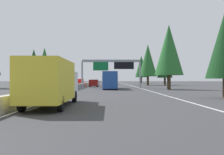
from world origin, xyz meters
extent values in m
plane|color=#38383A|center=(60.00, 0.00, 0.00)|extent=(320.00, 320.00, 0.00)
cube|color=#9E9B93|center=(80.00, 0.30, 0.45)|extent=(180.00, 0.56, 0.90)
cube|color=silver|center=(70.00, -11.52, 0.01)|extent=(160.00, 0.16, 0.01)
cube|color=silver|center=(70.00, -0.25, 0.01)|extent=(160.00, 0.16, 0.01)
cylinder|color=gray|center=(50.46, 0.30, 2.71)|extent=(0.36, 0.36, 5.43)
cylinder|color=gray|center=(50.46, -12.02, 2.71)|extent=(0.36, 0.36, 5.43)
cube|color=gray|center=(50.46, -5.86, 5.68)|extent=(0.50, 12.32, 0.50)
cube|color=#0C602D|center=(50.31, -3.64, 4.58)|extent=(0.12, 3.20, 1.90)
cube|color=black|center=(50.31, -8.57, 4.68)|extent=(0.16, 4.20, 1.50)
cube|color=gold|center=(11.80, -1.58, 1.70)|extent=(6.12, 2.40, 2.50)
cube|color=white|center=(16.05, -1.58, 1.40)|extent=(2.38, 2.30, 1.90)
cylinder|color=black|center=(15.88, -0.52, 0.45)|extent=(0.90, 0.28, 0.90)
cylinder|color=black|center=(15.88, -2.64, 0.45)|extent=(0.90, 0.28, 0.90)
cylinder|color=black|center=(10.10, -0.52, 0.45)|extent=(0.90, 0.28, 0.90)
cylinder|color=black|center=(10.10, -2.64, 0.45)|extent=(0.90, 0.28, 0.90)
cube|color=#1E4793|center=(43.48, -5.54, 1.65)|extent=(11.50, 2.50, 2.90)
cube|color=#2D3847|center=(43.48, -5.54, 2.01)|extent=(11.04, 2.55, 0.84)
cylinder|color=black|center=(47.51, -4.44, 0.50)|extent=(1.00, 0.30, 1.00)
cylinder|color=black|center=(47.51, -6.64, 0.50)|extent=(1.00, 0.30, 1.00)
cylinder|color=black|center=(39.46, -4.44, 0.50)|extent=(1.00, 0.30, 1.00)
cylinder|color=black|center=(39.46, -6.64, 0.50)|extent=(1.00, 0.30, 1.00)
cube|color=white|center=(69.96, -1.73, 0.53)|extent=(4.40, 1.80, 0.76)
cube|color=#2D3847|center=(69.74, -1.73, 1.19)|extent=(2.46, 1.51, 0.56)
cylinder|color=black|center=(71.37, -0.94, 0.32)|extent=(0.64, 0.22, 0.64)
cylinder|color=black|center=(71.37, -2.52, 0.32)|extent=(0.64, 0.22, 0.64)
cylinder|color=black|center=(68.55, -0.94, 0.32)|extent=(0.64, 0.22, 0.64)
cylinder|color=black|center=(68.55, -2.52, 0.32)|extent=(0.64, 0.22, 0.64)
cube|color=#1E4793|center=(116.41, -5.62, 0.53)|extent=(4.40, 1.80, 0.76)
cube|color=#2D3847|center=(116.19, -5.62, 1.19)|extent=(2.46, 1.51, 0.56)
cylinder|color=black|center=(117.81, -4.83, 0.32)|extent=(0.64, 0.22, 0.64)
cylinder|color=black|center=(117.81, -6.41, 0.32)|extent=(0.64, 0.22, 0.64)
cylinder|color=black|center=(115.00, -4.83, 0.32)|extent=(0.64, 0.22, 0.64)
cylinder|color=black|center=(115.00, -6.41, 0.32)|extent=(0.64, 0.22, 0.64)
cube|color=maroon|center=(55.85, -1.86, 0.97)|extent=(5.00, 1.95, 1.44)
cube|color=#2D3847|center=(53.55, -1.86, 1.22)|extent=(0.08, 1.48, 0.56)
cylinder|color=black|center=(57.55, -1.00, 0.35)|extent=(0.70, 0.24, 0.70)
cylinder|color=black|center=(57.55, -2.71, 0.35)|extent=(0.70, 0.24, 0.70)
cylinder|color=black|center=(54.15, -1.00, 0.35)|extent=(0.70, 0.24, 0.70)
cylinder|color=black|center=(54.15, -2.71, 0.35)|extent=(0.70, 0.24, 0.70)
cube|color=slate|center=(65.46, -5.25, 0.53)|extent=(4.40, 1.80, 0.76)
cube|color=#2D3847|center=(65.24, -5.25, 1.19)|extent=(2.46, 1.51, 0.56)
cylinder|color=black|center=(66.87, -4.46, 0.32)|extent=(0.64, 0.22, 0.64)
cylinder|color=black|center=(66.87, -6.04, 0.32)|extent=(0.64, 0.22, 0.64)
cylinder|color=black|center=(64.05, -4.46, 0.32)|extent=(0.64, 0.22, 0.64)
cylinder|color=black|center=(64.05, -6.04, 0.32)|extent=(0.64, 0.22, 0.64)
cube|color=maroon|center=(125.04, -5.16, 0.61)|extent=(5.60, 2.00, 0.70)
cube|color=maroon|center=(126.05, -5.16, 1.41)|extent=(2.24, 1.84, 0.90)
cube|color=#2D3847|center=(126.05, -5.16, 1.50)|extent=(2.02, 1.92, 0.41)
cylinder|color=black|center=(126.89, -4.30, 0.40)|extent=(0.80, 0.28, 0.80)
cylinder|color=black|center=(126.89, -6.02, 0.40)|extent=(0.80, 0.28, 0.80)
cylinder|color=black|center=(123.19, -4.30, 0.40)|extent=(0.80, 0.28, 0.80)
cylinder|color=black|center=(123.19, -6.02, 0.40)|extent=(0.80, 0.28, 0.80)
cube|color=white|center=(84.44, -5.61, 1.70)|extent=(6.12, 2.40, 2.50)
cube|color=white|center=(88.69, -5.61, 1.40)|extent=(2.38, 2.30, 1.90)
cylinder|color=black|center=(88.52, -4.55, 0.45)|extent=(0.90, 0.28, 0.90)
cylinder|color=black|center=(88.52, -6.67, 0.45)|extent=(0.90, 0.28, 0.90)
cylinder|color=black|center=(82.74, -4.55, 0.45)|extent=(0.90, 0.28, 0.90)
cylinder|color=black|center=(82.74, -6.67, 0.45)|extent=(0.90, 0.28, 0.90)
cube|color=red|center=(67.30, 2.73, 0.61)|extent=(5.60, 2.00, 0.70)
cube|color=red|center=(68.31, 2.73, 1.41)|extent=(2.24, 1.84, 0.90)
cube|color=#2D3847|center=(68.31, 2.73, 1.50)|extent=(2.02, 1.92, 0.41)
cylinder|color=black|center=(69.15, 3.59, 0.40)|extent=(0.80, 0.28, 0.80)
cylinder|color=black|center=(69.15, 1.87, 0.40)|extent=(0.80, 0.28, 0.80)
cylinder|color=black|center=(65.45, 3.59, 0.40)|extent=(0.80, 0.28, 0.80)
cylinder|color=black|center=(65.45, 1.87, 0.40)|extent=(0.80, 0.28, 0.80)
cube|color=#AD931E|center=(28.21, 2.72, 0.61)|extent=(5.60, 2.00, 0.70)
cube|color=#AD931E|center=(29.22, 2.72, 1.41)|extent=(2.24, 1.84, 0.90)
cube|color=#2D3847|center=(29.22, 2.72, 1.50)|extent=(2.02, 1.92, 0.41)
cylinder|color=black|center=(30.06, 3.58, 0.40)|extent=(0.80, 0.28, 0.80)
cylinder|color=black|center=(30.06, 1.86, 0.40)|extent=(0.80, 0.28, 0.80)
cylinder|color=black|center=(26.36, 3.58, 0.40)|extent=(0.80, 0.28, 0.80)
cylinder|color=black|center=(26.36, 1.86, 0.40)|extent=(0.80, 0.28, 0.80)
cylinder|color=#4C3823|center=(40.40, -15.78, 1.24)|extent=(0.63, 0.63, 2.49)
cone|color=#236028|center=(40.40, -15.78, 6.90)|extent=(4.98, 4.98, 8.83)
cylinder|color=#4C3823|center=(70.29, -21.69, 1.11)|extent=(0.60, 0.60, 2.22)
cone|color=#143D19|center=(70.29, -21.69, 6.15)|extent=(4.44, 4.44, 7.87)
cylinder|color=#4C3823|center=(69.81, -16.66, 1.30)|extent=(0.64, 0.64, 2.61)
cone|color=#236028|center=(69.81, -16.66, 7.23)|extent=(5.22, 5.22, 9.25)
cylinder|color=#4C3823|center=(105.44, -19.36, 1.31)|extent=(0.65, 0.65, 2.62)
cone|color=#194C1E|center=(105.44, -19.36, 7.25)|extent=(5.23, 5.23, 9.27)
cylinder|color=#4C3823|center=(58.21, 12.75, 1.00)|extent=(0.58, 0.58, 1.99)
cone|color=#143D19|center=(58.21, 12.75, 5.53)|extent=(3.99, 3.99, 7.07)
cylinder|color=#4C3823|center=(82.15, 16.11, 1.35)|extent=(0.66, 0.66, 2.71)
cone|color=#236028|center=(82.15, 16.11, 7.50)|extent=(5.41, 5.41, 9.60)
camera|label=1|loc=(-4.00, -5.26, 1.78)|focal=41.21mm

